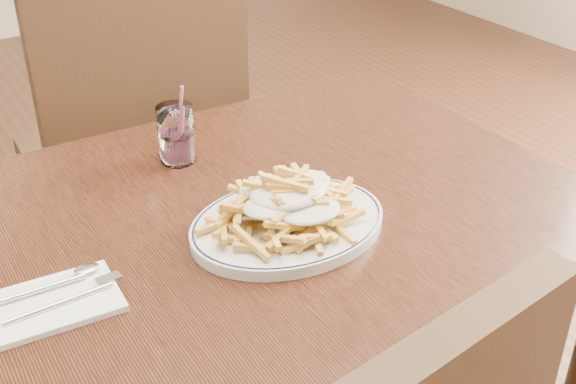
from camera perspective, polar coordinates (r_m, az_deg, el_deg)
table at (r=1.23m, az=-4.80°, el=-4.96°), size 1.20×0.80×0.75m
chair_far at (r=1.81m, az=-11.82°, el=3.99°), size 0.49×0.49×1.04m
fries_plate at (r=1.14m, az=-0.00°, el=-2.55°), size 0.37×0.34×0.02m
loaded_fries at (r=1.11m, az=-0.00°, el=-0.50°), size 0.27×0.24×0.07m
napkin at (r=1.04m, az=-18.30°, el=-8.41°), size 0.19×0.13×0.01m
cutlery at (r=1.04m, az=-18.46°, el=-7.91°), size 0.19×0.07×0.01m
water_glass at (r=1.34m, az=-8.79°, el=4.27°), size 0.07×0.07×0.15m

